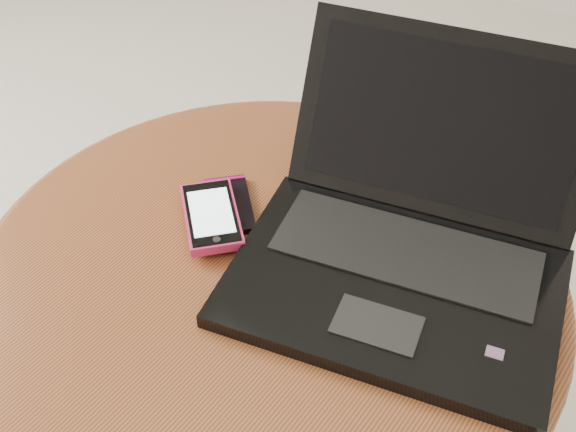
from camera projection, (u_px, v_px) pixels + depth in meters
The scene contains 4 objects.
table at pixel (269, 328), 0.91m from camera, with size 0.70×0.70×0.55m.
laptop at pixel (408, 238), 0.80m from camera, with size 0.43×0.42×0.22m.
phone_black at pixel (229, 205), 0.90m from camera, with size 0.11×0.11×0.01m.
phone_pink at pixel (211, 216), 0.87m from camera, with size 0.13×0.13×0.01m.
Camera 1 is at (0.36, -0.39, 1.16)m, focal length 44.73 mm.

